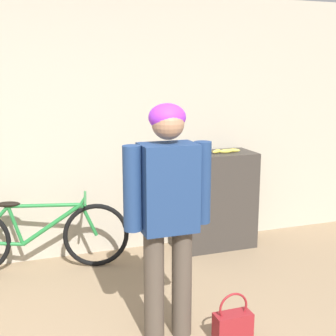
{
  "coord_description": "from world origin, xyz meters",
  "views": [
    {
      "loc": [
        -0.69,
        -1.84,
        1.87
      ],
      "look_at": [
        0.31,
        1.02,
        1.23
      ],
      "focal_mm": 50.0,
      "sensor_mm": 36.0,
      "label": 1
    }
  ],
  "objects_px": {
    "banana": "(225,151)",
    "handbag": "(233,326)",
    "bicycle": "(37,236)",
    "person": "(168,203)"
  },
  "relations": [
    {
      "from": "person",
      "to": "banana",
      "type": "distance_m",
      "value": 1.83
    },
    {
      "from": "person",
      "to": "banana",
      "type": "height_order",
      "value": "person"
    },
    {
      "from": "person",
      "to": "banana",
      "type": "bearing_deg",
      "value": 51.59
    },
    {
      "from": "person",
      "to": "bicycle",
      "type": "relative_size",
      "value": 0.97
    },
    {
      "from": "person",
      "to": "bicycle",
      "type": "distance_m",
      "value": 1.78
    },
    {
      "from": "bicycle",
      "to": "banana",
      "type": "bearing_deg",
      "value": 8.67
    },
    {
      "from": "person",
      "to": "handbag",
      "type": "height_order",
      "value": "person"
    },
    {
      "from": "banana",
      "to": "handbag",
      "type": "relative_size",
      "value": 0.86
    },
    {
      "from": "bicycle",
      "to": "person",
      "type": "bearing_deg",
      "value": -52.23
    },
    {
      "from": "person",
      "to": "handbag",
      "type": "distance_m",
      "value": 0.98
    }
  ]
}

